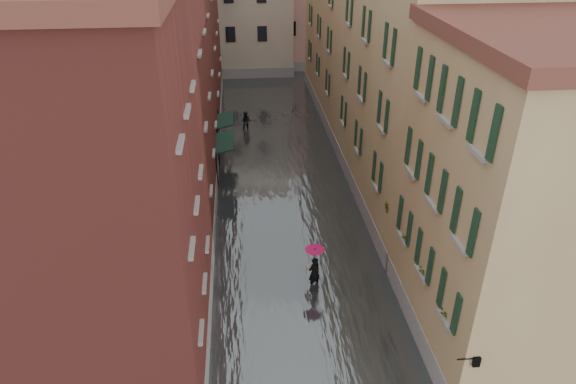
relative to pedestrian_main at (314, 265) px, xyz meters
name	(u,v)px	position (x,y,z in m)	size (l,w,h in m)	color
ground	(306,310)	(-0.53, -1.49, -1.22)	(120.00, 120.00, 0.00)	#525355
floodwater	(281,171)	(-0.53, 11.51, -1.12)	(10.00, 60.00, 0.20)	#464C4E
building_left_near	(100,212)	(-7.53, -3.49, 5.28)	(6.00, 8.00, 13.00)	maroon
building_left_mid	(149,104)	(-7.53, 7.51, 5.03)	(6.00, 14.00, 12.50)	maroon
building_left_far	(175,29)	(-7.53, 22.51, 5.78)	(6.00, 16.00, 14.00)	maroon
building_right_near	(515,210)	(6.47, -3.49, 4.53)	(6.00, 8.00, 11.50)	#9D8151
building_right_mid	(418,91)	(6.47, 7.51, 5.28)	(6.00, 14.00, 13.00)	tan
building_right_far	(357,41)	(6.47, 22.51, 4.53)	(6.00, 16.00, 11.50)	#9D8151
building_end_cream	(230,4)	(-3.53, 36.51, 5.28)	(12.00, 9.00, 13.00)	beige
building_end_pink	(315,5)	(5.47, 38.51, 4.78)	(10.00, 9.00, 12.00)	tan
awning_near	(224,143)	(-4.01, 11.03, 1.25)	(1.09, 3.15, 2.80)	#173427
awning_far	(225,121)	(-4.02, 14.70, 1.23)	(1.09, 2.72, 2.80)	#173427
wall_lantern	(475,360)	(3.80, -7.49, 1.78)	(0.71, 0.22, 0.35)	black
window_planters	(407,230)	(3.59, -1.06, 2.29)	(0.59, 10.33, 0.84)	olive
pedestrian_main	(314,265)	(0.00, 0.00, 0.00)	(0.89, 0.89, 2.06)	black
pedestrian_far	(247,122)	(-2.51, 18.55, -0.39)	(0.81, 0.63, 1.67)	black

